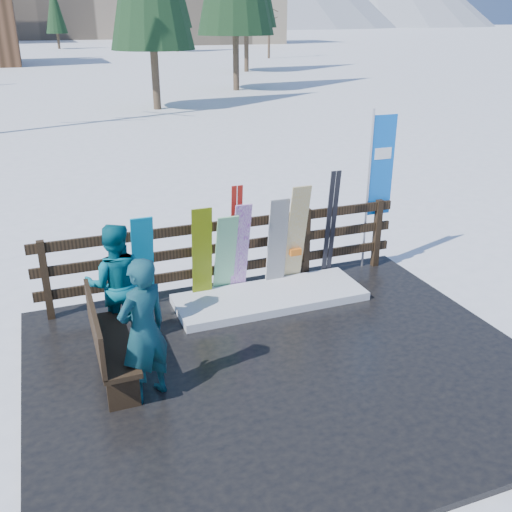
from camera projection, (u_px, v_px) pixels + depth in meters
name	position (u px, v px, depth m)	size (l,w,h in m)	color
ground	(285.00, 369.00, 6.94)	(700.00, 700.00, 0.00)	white
deck	(285.00, 366.00, 6.92)	(6.00, 5.00, 0.08)	black
fence	(228.00, 249.00, 8.55)	(5.60, 0.10, 1.15)	black
snow_patch	(270.00, 297.00, 8.41)	(2.79, 1.00, 0.12)	white
bench	(106.00, 340.00, 6.41)	(0.41, 1.50, 0.97)	black
snowboard_0	(143.00, 263.00, 7.91)	(0.30, 0.03, 1.48)	#088CB9
snowboard_1	(225.00, 256.00, 8.32)	(0.31, 0.03, 1.36)	silver
snowboard_2	(202.00, 255.00, 8.18)	(0.29, 0.03, 1.45)	#C0DF06
snowboard_3	(241.00, 249.00, 8.37)	(0.24, 0.03, 1.50)	white
snowboard_4	(277.00, 244.00, 8.57)	(0.30, 0.03, 1.46)	black
snowboard_5	(296.00, 236.00, 8.63)	(0.30, 0.03, 1.67)	silver
ski_pair_a	(236.00, 240.00, 8.37)	(0.17, 0.21, 1.70)	#AC1E15
ski_pair_b	(331.00, 225.00, 8.87)	(0.17, 0.20, 1.77)	black
rental_flag	(378.00, 172.00, 9.07)	(0.45, 0.04, 2.60)	silver
person_front	(143.00, 331.00, 5.99)	(0.60, 0.39, 1.65)	#145854
person_back	(116.00, 284.00, 7.14)	(0.77, 0.60, 1.58)	#075B6D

